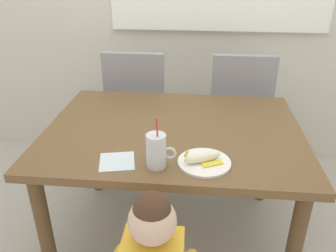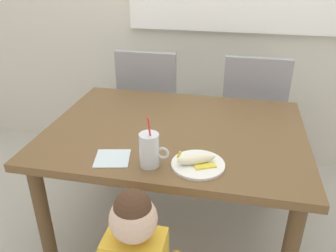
# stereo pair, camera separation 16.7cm
# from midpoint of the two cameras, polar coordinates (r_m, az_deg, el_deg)

# --- Properties ---
(ground_plane) EXTENTS (24.00, 24.00, 0.00)m
(ground_plane) POSITION_cam_midpoint_polar(r_m,az_deg,el_deg) (2.21, 3.31, -17.59)
(ground_plane) COLOR #B7B2A8
(dining_table) EXTENTS (1.32, 0.98, 0.73)m
(dining_table) POSITION_cam_midpoint_polar(r_m,az_deg,el_deg) (1.82, 3.82, -3.14)
(dining_table) COLOR brown
(dining_table) RESTS_ON ground
(dining_chair_left) EXTENTS (0.44, 0.44, 0.96)m
(dining_chair_left) POSITION_cam_midpoint_polar(r_m,az_deg,el_deg) (2.56, -1.01, 3.71)
(dining_chair_left) COLOR gray
(dining_chair_left) RESTS_ON ground
(dining_chair_right) EXTENTS (0.44, 0.44, 0.96)m
(dining_chair_right) POSITION_cam_midpoint_polar(r_m,az_deg,el_deg) (2.52, 15.69, 2.33)
(dining_chair_right) COLOR gray
(dining_chair_right) RESTS_ON ground
(milk_cup) EXTENTS (0.13, 0.09, 0.25)m
(milk_cup) POSITION_cam_midpoint_polar(r_m,az_deg,el_deg) (1.44, 0.23, -4.40)
(milk_cup) COLOR silver
(milk_cup) RESTS_ON dining_table
(snack_plate) EXTENTS (0.23, 0.23, 0.01)m
(snack_plate) POSITION_cam_midpoint_polar(r_m,az_deg,el_deg) (1.48, 8.26, -6.46)
(snack_plate) COLOR white
(snack_plate) RESTS_ON dining_table
(peeled_banana) EXTENTS (0.18, 0.13, 0.07)m
(peeled_banana) POSITION_cam_midpoint_polar(r_m,az_deg,el_deg) (1.47, 8.06, -5.65)
(peeled_banana) COLOR #F4EAC6
(peeled_banana) RESTS_ON snack_plate
(paper_napkin) EXTENTS (0.18, 0.18, 0.00)m
(paper_napkin) POSITION_cam_midpoint_polar(r_m,az_deg,el_deg) (1.52, -6.18, -5.46)
(paper_napkin) COLOR silver
(paper_napkin) RESTS_ON dining_table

